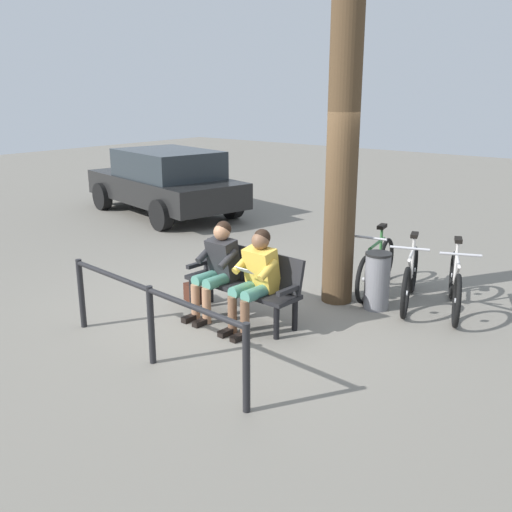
# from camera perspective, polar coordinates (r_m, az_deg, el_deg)

# --- Properties ---
(ground_plane) EXTENTS (40.00, 40.00, 0.00)m
(ground_plane) POSITION_cam_1_polar(r_m,az_deg,el_deg) (7.56, -2.01, -5.33)
(ground_plane) COLOR slate
(bench) EXTENTS (1.62, 0.57, 0.87)m
(bench) POSITION_cam_1_polar(r_m,az_deg,el_deg) (7.16, -1.07, -2.26)
(bench) COLOR black
(bench) RESTS_ON ground
(person_reading) EXTENTS (0.51, 0.78, 1.20)m
(person_reading) POSITION_cam_1_polar(r_m,az_deg,el_deg) (6.79, -0.04, -1.89)
(person_reading) COLOR gold
(person_reading) RESTS_ON ground
(person_companion) EXTENTS (0.51, 0.78, 1.20)m
(person_companion) POSITION_cam_1_polar(r_m,az_deg,el_deg) (7.21, -3.82, -0.84)
(person_companion) COLOR #262628
(person_companion) RESTS_ON ground
(handbag) EXTENTS (0.33, 0.23, 0.24)m
(handbag) POSITION_cam_1_polar(r_m,az_deg,el_deg) (7.84, -6.25, -3.68)
(handbag) COLOR #3F1E14
(handbag) RESTS_ON ground
(tree_trunk) EXTENTS (0.41, 0.41, 3.81)m
(tree_trunk) POSITION_cam_1_polar(r_m,az_deg,el_deg) (7.52, 8.50, 9.38)
(tree_trunk) COLOR #4C3823
(tree_trunk) RESTS_ON ground
(litter_bin) EXTENTS (0.34, 0.34, 0.76)m
(litter_bin) POSITION_cam_1_polar(r_m,az_deg,el_deg) (7.65, 11.87, -2.41)
(litter_bin) COLOR slate
(litter_bin) RESTS_ON ground
(bicycle_blue) EXTENTS (0.74, 1.57, 0.94)m
(bicycle_blue) POSITION_cam_1_polar(r_m,az_deg,el_deg) (7.81, 19.05, -2.72)
(bicycle_blue) COLOR black
(bicycle_blue) RESTS_ON ground
(bicycle_orange) EXTENTS (0.66, 1.61, 0.94)m
(bicycle_orange) POSITION_cam_1_polar(r_m,az_deg,el_deg) (7.90, 14.97, -2.16)
(bicycle_orange) COLOR black
(bicycle_orange) RESTS_ON ground
(bicycle_green) EXTENTS (0.49, 1.66, 0.94)m
(bicycle_green) POSITION_cam_1_polar(r_m,az_deg,el_deg) (8.29, 11.76, -1.09)
(bicycle_green) COLOR black
(bicycle_green) RESTS_ON ground
(railing_fence) EXTENTS (2.83, 0.31, 0.85)m
(railing_fence) POSITION_cam_1_polar(r_m,az_deg,el_deg) (6.04, -10.39, -5.36)
(railing_fence) COLOR black
(railing_fence) RESTS_ON ground
(parked_car) EXTENTS (4.48, 2.68, 1.47)m
(parked_car) POSITION_cam_1_polar(r_m,az_deg,el_deg) (13.32, -8.92, 7.36)
(parked_car) COLOR black
(parked_car) RESTS_ON ground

